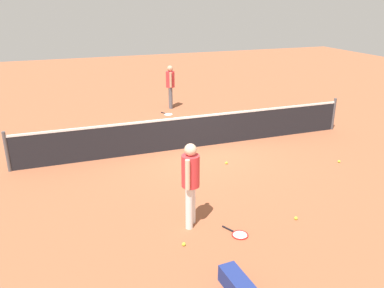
% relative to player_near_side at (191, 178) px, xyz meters
% --- Properties ---
extents(ground_plane, '(40.00, 40.00, 0.00)m').
position_rel_player_near_side_xyz_m(ground_plane, '(1.49, 3.96, -1.01)').
color(ground_plane, '#9E5638').
extents(court_net, '(10.09, 0.09, 1.07)m').
position_rel_player_near_side_xyz_m(court_net, '(1.49, 3.96, -0.51)').
color(court_net, '#4C4C51').
rests_on(court_net, ground_plane).
extents(player_near_side, '(0.47, 0.48, 1.70)m').
position_rel_player_near_side_xyz_m(player_near_side, '(0.00, 0.00, 0.00)').
color(player_near_side, white).
rests_on(player_near_side, ground_plane).
extents(player_far_side, '(0.41, 0.53, 1.70)m').
position_rel_player_near_side_xyz_m(player_far_side, '(2.17, 8.44, 0.00)').
color(player_far_side, '#595960').
rests_on(player_far_side, ground_plane).
extents(tennis_racket_near_player, '(0.42, 0.60, 0.03)m').
position_rel_player_near_side_xyz_m(tennis_racket_near_player, '(0.74, -0.63, -1.00)').
color(tennis_racket_near_player, red).
rests_on(tennis_racket_near_player, ground_plane).
extents(tennis_racket_far_player, '(0.42, 0.60, 0.03)m').
position_rel_player_near_side_xyz_m(tennis_racket_far_player, '(1.79, 7.53, -1.00)').
color(tennis_racket_far_player, white).
rests_on(tennis_racket_far_player, ground_plane).
extents(tennis_ball_near_player, '(0.07, 0.07, 0.07)m').
position_rel_player_near_side_xyz_m(tennis_ball_near_player, '(1.91, 2.49, -0.98)').
color(tennis_ball_near_player, '#C6E033').
rests_on(tennis_ball_near_player, ground_plane).
extents(tennis_ball_by_net, '(0.07, 0.07, 0.07)m').
position_rel_player_near_side_xyz_m(tennis_ball_by_net, '(2.05, -0.54, -0.98)').
color(tennis_ball_by_net, '#C6E033').
rests_on(tennis_ball_by_net, ground_plane).
extents(tennis_ball_midcourt, '(0.07, 0.07, 0.07)m').
position_rel_player_near_side_xyz_m(tennis_ball_midcourt, '(-0.35, -0.61, -0.98)').
color(tennis_ball_midcourt, '#C6E033').
rests_on(tennis_ball_midcourt, ground_plane).
extents(tennis_ball_baseline, '(0.07, 0.07, 0.07)m').
position_rel_player_near_side_xyz_m(tennis_ball_baseline, '(4.82, 1.54, -0.98)').
color(tennis_ball_baseline, '#C6E033').
rests_on(tennis_ball_baseline, ground_plane).
extents(equipment_bag, '(0.33, 0.82, 0.28)m').
position_rel_player_near_side_xyz_m(equipment_bag, '(0.03, -2.07, -0.87)').
color(equipment_bag, navy).
rests_on(equipment_bag, ground_plane).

